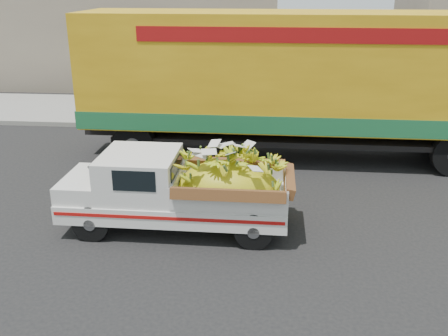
{
  "coord_description": "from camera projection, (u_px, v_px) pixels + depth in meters",
  "views": [
    {
      "loc": [
        0.82,
        -9.26,
        4.49
      ],
      "look_at": [
        -0.04,
        -0.08,
        1.04
      ],
      "focal_mm": 40.0,
      "sensor_mm": 36.0,
      "label": 1
    }
  ],
  "objects": [
    {
      "name": "semi_trailer",
      "position": [
        312.0,
        80.0,
        12.88
      ],
      "size": [
        12.01,
        2.63,
        3.8
      ],
      "rotation": [
        0.0,
        0.0,
        -0.01
      ],
      "color": "black",
      "rests_on": "ground"
    },
    {
      "name": "building_left",
      "position": [
        83.0,
        27.0,
        23.35
      ],
      "size": [
        18.0,
        6.0,
        5.0
      ],
      "primitive_type": "cube",
      "color": "gray",
      "rests_on": "ground"
    },
    {
      "name": "sidewalk",
      "position": [
        247.0,
        112.0,
        18.0
      ],
      "size": [
        60.0,
        4.0,
        0.14
      ],
      "primitive_type": "cube",
      "color": "gray",
      "rests_on": "ground"
    },
    {
      "name": "pickup_truck",
      "position": [
        192.0,
        190.0,
        9.42
      ],
      "size": [
        4.27,
        1.59,
        1.49
      ],
      "rotation": [
        0.0,
        0.0,
        -0.01
      ],
      "color": "black",
      "rests_on": "ground"
    },
    {
      "name": "curb",
      "position": [
        243.0,
        128.0,
        16.04
      ],
      "size": [
        60.0,
        0.25,
        0.15
      ],
      "primitive_type": "cube",
      "color": "gray",
      "rests_on": "ground"
    },
    {
      "name": "ground",
      "position": [
        226.0,
        214.0,
        10.28
      ],
      "size": [
        100.0,
        100.0,
        0.0
      ],
      "primitive_type": "plane",
      "color": "black",
      "rests_on": "ground"
    }
  ]
}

